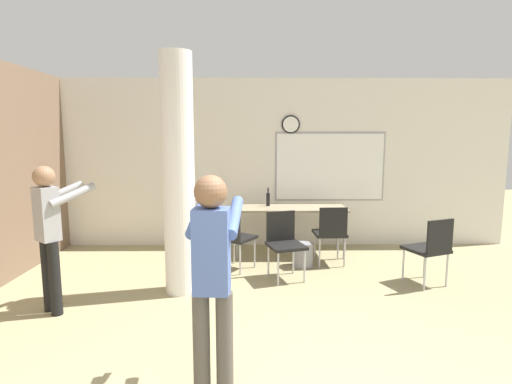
% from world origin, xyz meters
% --- Properties ---
extents(wall_back, '(8.00, 0.15, 2.80)m').
position_xyz_m(wall_back, '(0.02, 5.06, 1.40)').
color(wall_back, silver).
rests_on(wall_back, ground_plane).
extents(support_pillar, '(0.37, 0.37, 2.80)m').
position_xyz_m(support_pillar, '(-1.17, 2.94, 1.40)').
color(support_pillar, white).
rests_on(support_pillar, ground_plane).
extents(folding_table, '(1.75, 0.65, 0.76)m').
position_xyz_m(folding_table, '(0.27, 4.47, 0.71)').
color(folding_table, tan).
rests_on(folding_table, ground_plane).
extents(bottle_on_table, '(0.06, 0.06, 0.29)m').
position_xyz_m(bottle_on_table, '(-0.06, 4.57, 0.87)').
color(bottle_on_table, black).
rests_on(bottle_on_table, folding_table).
extents(waste_bin, '(0.29, 0.29, 0.34)m').
position_xyz_m(waste_bin, '(0.41, 3.86, 0.17)').
color(waste_bin, gray).
rests_on(waste_bin, ground_plane).
extents(chair_table_left, '(0.61, 0.61, 0.87)m').
position_xyz_m(chair_table_left, '(-0.57, 3.69, 0.51)').
color(chair_table_left, black).
rests_on(chair_table_left, ground_plane).
extents(chair_table_front, '(0.55, 0.55, 0.87)m').
position_xyz_m(chair_table_front, '(0.10, 3.39, 0.51)').
color(chair_table_front, black).
rests_on(chair_table_front, ground_plane).
extents(chair_mid_room, '(0.57, 0.57, 0.87)m').
position_xyz_m(chair_mid_room, '(1.89, 3.08, 0.51)').
color(chair_mid_room, black).
rests_on(chair_mid_room, ground_plane).
extents(chair_table_right, '(0.46, 0.46, 0.87)m').
position_xyz_m(chair_table_right, '(0.82, 3.92, 0.51)').
color(chair_table_right, black).
rests_on(chair_table_right, ground_plane).
extents(person_watching_back, '(0.57, 0.62, 1.56)m').
position_xyz_m(person_watching_back, '(-2.42, 2.38, 0.92)').
color(person_watching_back, black).
rests_on(person_watching_back, ground_plane).
extents(person_playing_front, '(0.38, 0.65, 1.61)m').
position_xyz_m(person_playing_front, '(-0.59, 0.92, 0.95)').
color(person_playing_front, '#514C47').
rests_on(person_playing_front, ground_plane).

